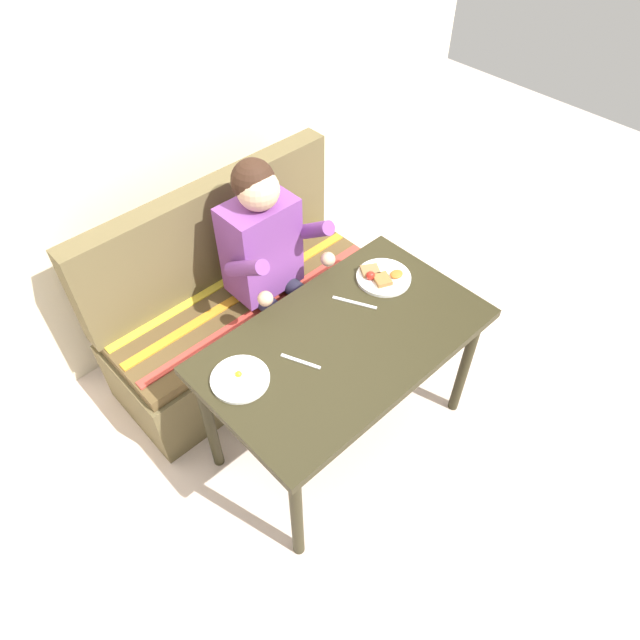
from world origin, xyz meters
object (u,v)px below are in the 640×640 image
table (344,351)px  plate_eggs (240,379)px  fork (301,361)px  plate_breakfast (382,277)px  couch (240,308)px  person (271,256)px  knife (354,303)px

table → plate_eggs: size_ratio=5.24×
plate_eggs → fork: plate_eggs is taller
plate_breakfast → fork: 0.60m
plate_breakfast → fork: (-0.59, -0.10, -0.01)m
table → plate_breakfast: size_ratio=4.85×
plate_eggs → fork: (0.23, -0.09, -0.01)m
couch → person: bearing=-61.0°
couch → person: size_ratio=1.19×
knife → couch: bearing=77.8°
person → fork: size_ratio=7.13×
table → plate_breakfast: 0.41m
plate_breakfast → knife: size_ratio=1.24×
person → knife: bearing=-81.1°
person → fork: (-0.31, -0.56, -0.01)m
table → person: size_ratio=0.99×
person → knife: (0.07, -0.48, -0.01)m
person → plate_eggs: 0.71m
table → knife: size_ratio=6.00×
table → person: bearing=80.7°
table → plate_eggs: 0.47m
table → knife: knife is taller
person → knife: size_ratio=6.06×
couch → plate_breakfast: bearing=-59.4°
fork → knife: same height
person → fork: person is taller
person → fork: 0.64m
fork → knife: 0.40m
plate_breakfast → fork: plate_breakfast is taller
plate_eggs → fork: size_ratio=1.35×
table → knife: bearing=33.6°
knife → fork: bearing=165.0°
person → plate_breakfast: person is taller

